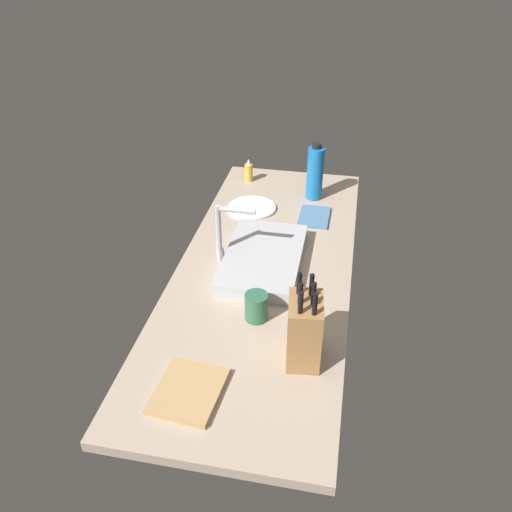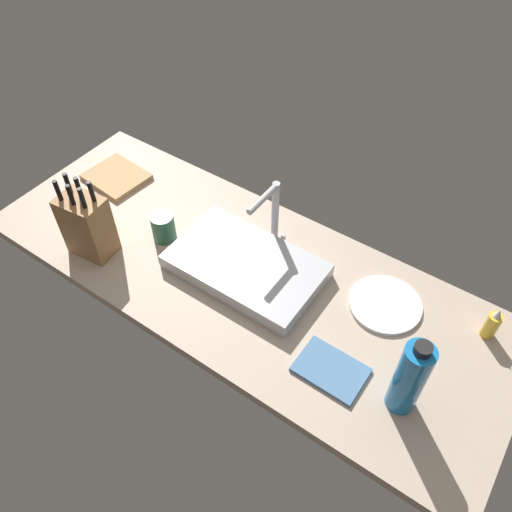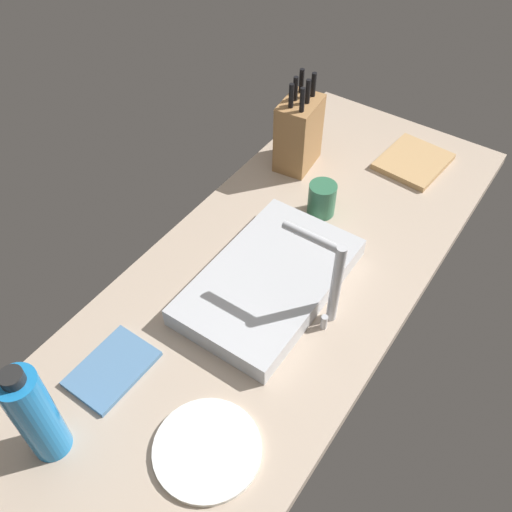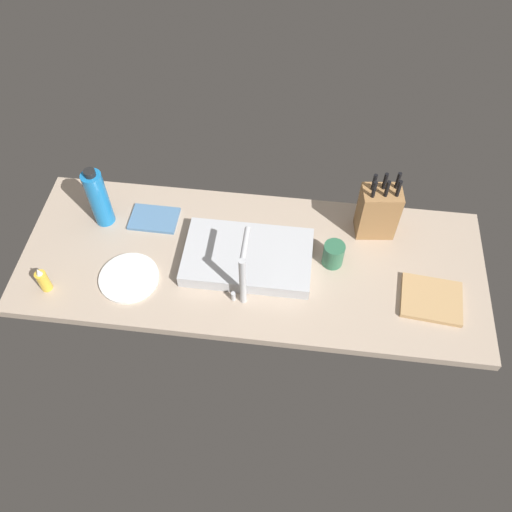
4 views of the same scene
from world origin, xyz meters
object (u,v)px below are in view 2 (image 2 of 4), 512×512
soap_bottle (492,324)px  water_bottle (410,378)px  dish_towel (331,370)px  dinner_plate (385,304)px  knife_block (87,225)px  coffee_mug (163,227)px  sink_basin (246,266)px  cutting_board (116,177)px  faucet (272,210)px

soap_bottle → water_bottle: (-11.76, -33.32, 7.75)cm
dish_towel → dinner_plate: bearing=84.8°
knife_block → coffee_mug: knife_block is taller
dinner_plate → sink_basin: bearing=-162.8°
cutting_board → coffee_mug: size_ratio=2.16×
coffee_mug → dish_towel: bearing=-9.9°
knife_block → coffee_mug: 23.79cm
sink_basin → water_bottle: bearing=-12.8°
soap_bottle → faucet: bearing=-175.8°
cutting_board → coffee_mug: bearing=-19.6°
water_bottle → faucet: bearing=154.2°
faucet → cutting_board: faucet is taller
dish_towel → coffee_mug: (-69.98, 12.17, 4.25)cm
faucet → coffee_mug: faucet is taller
faucet → coffee_mug: 36.87cm
sink_basin → dinner_plate: (41.64, 12.86, -2.02)cm
cutting_board → sink_basin: bearing=-8.0°
soap_bottle → coffee_mug: (-100.63, -23.43, -0.01)cm
cutting_board → dish_towel: 108.03cm
sink_basin → soap_bottle: size_ratio=4.05×
faucet → sink_basin: bearing=-88.2°
sink_basin → dinner_plate: bearing=17.2°
knife_block → faucet: bearing=31.4°
cutting_board → dinner_plate: cutting_board is taller
knife_block → water_bottle: bearing=-2.4°
faucet → soap_bottle: (70.15, 5.10, -9.65)cm
soap_bottle → knife_block: bearing=-160.7°
sink_basin → cutting_board: 66.79cm
sink_basin → faucet: bearing=91.8°
sink_basin → dinner_plate: size_ratio=2.16×
cutting_board → soap_bottle: 136.31cm
sink_basin → faucet: 19.16cm
knife_block → cutting_board: (-20.00, 29.76, -10.21)cm
sink_basin → knife_block: size_ratio=1.63×
faucet → cutting_board: 67.31cm
faucet → coffee_mug: bearing=-149.0°
faucet → water_bottle: bearing=-25.8°
coffee_mug → cutting_board: bearing=160.4°
soap_bottle → coffee_mug: soap_bottle is taller
sink_basin → cutting_board: sink_basin is taller
soap_bottle → dish_towel: soap_bottle is taller
dinner_plate → coffee_mug: bearing=-167.4°
soap_bottle → sink_basin: bearing=-163.9°
knife_block → cutting_board: knife_block is taller
cutting_board → dish_towel: cutting_board is taller
soap_bottle → dinner_plate: 29.28cm
soap_bottle → dish_towel: size_ratio=0.62×
dinner_plate → soap_bottle: bearing=14.5°
knife_block → dinner_plate: bearing=14.4°
sink_basin → dinner_plate: sink_basin is taller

